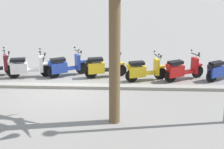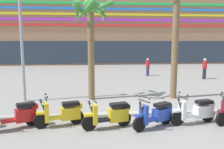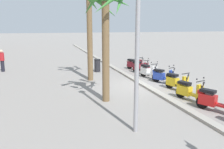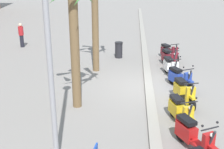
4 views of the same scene
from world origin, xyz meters
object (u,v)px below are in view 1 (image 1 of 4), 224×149
at_px(scooter_blue_mid_rear, 222,69).
at_px(scooter_red_tail_end, 181,70).
at_px(scooter_white_lead_nearest, 26,67).
at_px(scooter_yellow_second_in_line, 143,70).
at_px(scooter_blue_last_in_row, 65,66).
at_px(scooter_yellow_mid_centre, 102,67).

distance_m(scooter_blue_mid_rear, scooter_red_tail_end, 1.65).
bearing_deg(scooter_white_lead_nearest, scooter_blue_mid_rear, -179.65).
bearing_deg(scooter_blue_mid_rear, scooter_red_tail_end, 4.84).
xyz_separation_m(scooter_yellow_second_in_line, scooter_blue_last_in_row, (3.25, -0.44, -0.00)).
distance_m(scooter_yellow_mid_centre, scooter_blue_last_in_row, 1.58).
xyz_separation_m(scooter_blue_mid_rear, scooter_blue_last_in_row, (6.45, -0.17, 0.00)).
bearing_deg(scooter_blue_last_in_row, scooter_white_lead_nearest, 7.82).
distance_m(scooter_blue_last_in_row, scooter_white_lead_nearest, 1.59).
distance_m(scooter_blue_mid_rear, scooter_white_lead_nearest, 8.02).
xyz_separation_m(scooter_yellow_mid_centre, scooter_blue_last_in_row, (1.58, -0.07, -0.01)).
relative_size(scooter_yellow_second_in_line, scooter_white_lead_nearest, 0.94).
distance_m(scooter_red_tail_end, scooter_white_lead_nearest, 6.38).
relative_size(scooter_blue_mid_rear, scooter_blue_last_in_row, 1.03).
xyz_separation_m(scooter_blue_mid_rear, scooter_red_tail_end, (1.65, 0.14, 0.02)).
bearing_deg(scooter_yellow_mid_centre, scooter_blue_mid_rear, 178.80).
height_order(scooter_blue_mid_rear, scooter_yellow_mid_centre, scooter_blue_mid_rear).
xyz_separation_m(scooter_yellow_second_in_line, scooter_white_lead_nearest, (4.83, -0.22, 0.00)).
bearing_deg(scooter_yellow_second_in_line, scooter_blue_last_in_row, -7.65).
xyz_separation_m(scooter_yellow_second_in_line, scooter_yellow_mid_centre, (1.67, -0.37, 0.01)).
height_order(scooter_blue_mid_rear, scooter_yellow_second_in_line, same).
bearing_deg(scooter_red_tail_end, scooter_yellow_mid_centre, -4.28).
relative_size(scooter_red_tail_end, scooter_yellow_mid_centre, 0.97).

